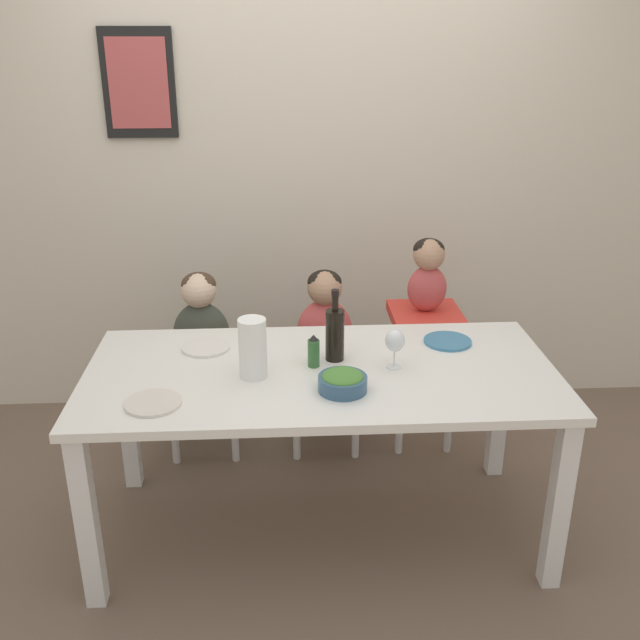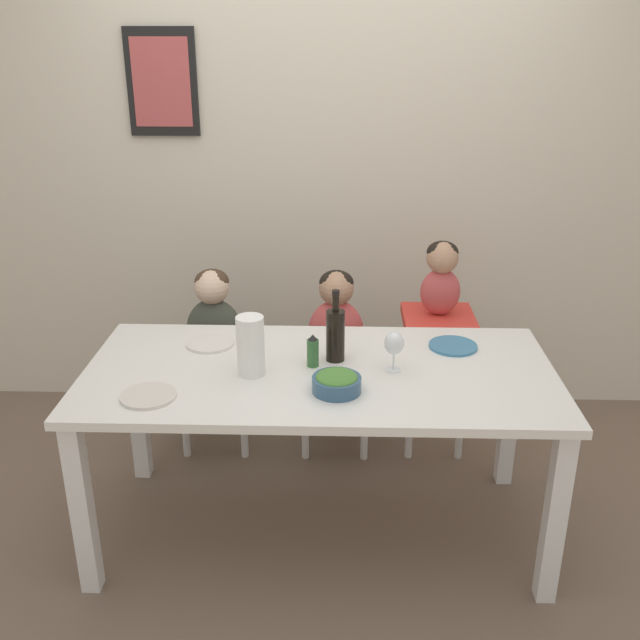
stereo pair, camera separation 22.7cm
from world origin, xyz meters
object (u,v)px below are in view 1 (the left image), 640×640
at_px(paper_towel_roll, 253,348).
at_px(salad_bowl_large, 343,381).
at_px(person_child_left, 201,319).
at_px(dinner_plate_front_left, 153,403).
at_px(wine_glass_near, 395,341).
at_px(person_baby_right, 428,270).
at_px(wine_bottle, 335,333).
at_px(chair_far_left, 205,378).
at_px(dinner_plate_back_left, 206,347).
at_px(dinner_plate_back_right, 448,341).
at_px(chair_far_center, 324,375).
at_px(chair_right_highchair, 424,341).
at_px(person_child_center, 325,316).

relative_size(paper_towel_roll, salad_bowl_large, 1.30).
distance_m(person_child_left, dinner_plate_front_left, 0.95).
bearing_deg(wine_glass_near, person_child_left, 140.11).
xyz_separation_m(person_baby_right, paper_towel_roll, (-0.81, -0.74, -0.05)).
bearing_deg(dinner_plate_front_left, wine_bottle, 26.90).
bearing_deg(salad_bowl_large, chair_far_left, 124.71).
bearing_deg(wine_bottle, dinner_plate_back_left, 165.83).
bearing_deg(paper_towel_roll, salad_bowl_large, -22.56).
distance_m(person_child_left, dinner_plate_back_left, 0.48).
height_order(wine_glass_near, salad_bowl_large, wine_glass_near).
xyz_separation_m(dinner_plate_front_left, dinner_plate_back_right, (1.16, 0.47, 0.00)).
bearing_deg(dinner_plate_back_left, chair_far_left, 98.51).
height_order(paper_towel_roll, dinner_plate_back_left, paper_towel_roll).
xyz_separation_m(chair_far_left, person_child_left, (0.00, 0.00, 0.32)).
relative_size(chair_far_left, dinner_plate_back_left, 2.29).
height_order(wine_glass_near, dinner_plate_back_left, wine_glass_near).
height_order(paper_towel_roll, dinner_plate_back_right, paper_towel_roll).
bearing_deg(dinner_plate_front_left, chair_far_center, 54.70).
xyz_separation_m(chair_right_highchair, person_child_center, (-0.49, 0.00, 0.14)).
height_order(wine_glass_near, dinner_plate_front_left, wine_glass_near).
bearing_deg(person_child_center, dinner_plate_front_left, -125.26).
height_order(chair_far_left, salad_bowl_large, salad_bowl_large).
xyz_separation_m(paper_towel_roll, wine_glass_near, (0.55, 0.05, -0.01)).
relative_size(paper_towel_roll, dinner_plate_back_left, 1.17).
height_order(chair_right_highchair, person_baby_right, person_baby_right).
height_order(person_child_center, wine_bottle, wine_bottle).
bearing_deg(person_child_center, chair_far_center, -90.00).
bearing_deg(chair_far_left, wine_bottle, -45.25).
bearing_deg(chair_far_left, salad_bowl_large, -55.29).
height_order(chair_right_highchair, wine_glass_near, wine_glass_near).
bearing_deg(chair_right_highchair, chair_far_center, 180.00).
relative_size(chair_far_center, dinner_plate_back_right, 2.29).
bearing_deg(person_child_left, paper_towel_roll, -69.46).
bearing_deg(person_child_center, wine_glass_near, -71.66).
bearing_deg(wine_glass_near, chair_right_highchair, 68.95).
height_order(chair_right_highchair, salad_bowl_large, salad_bowl_large).
relative_size(salad_bowl_large, dinner_plate_back_left, 0.90).
relative_size(chair_right_highchair, dinner_plate_front_left, 3.59).
bearing_deg(salad_bowl_large, chair_far_center, 90.64).
xyz_separation_m(person_baby_right, wine_glass_near, (-0.26, -0.69, -0.06)).
bearing_deg(chair_right_highchair, dinner_plate_back_right, -90.07).
height_order(dinner_plate_front_left, dinner_plate_back_left, same).
distance_m(person_child_left, wine_glass_near, 1.08).
bearing_deg(dinner_plate_back_right, paper_towel_roll, -161.54).
height_order(person_baby_right, paper_towel_roll, person_baby_right).
height_order(chair_far_center, dinner_plate_front_left, dinner_plate_front_left).
xyz_separation_m(paper_towel_roll, dinner_plate_front_left, (-0.35, -0.20, -0.11)).
bearing_deg(salad_bowl_large, wine_bottle, 91.66).
height_order(person_child_center, dinner_plate_front_left, person_child_center).
xyz_separation_m(dinner_plate_back_left, dinner_plate_back_right, (1.02, 0.00, 0.00)).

